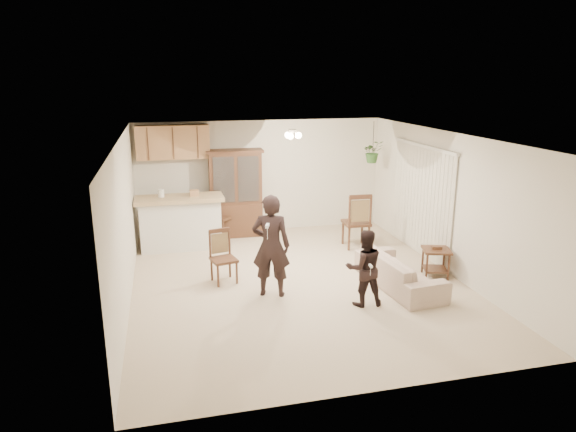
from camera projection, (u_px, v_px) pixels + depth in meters
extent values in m
plane|color=beige|center=(298.00, 283.00, 8.80)|extent=(6.50, 6.50, 0.00)
cube|color=silver|center=(299.00, 137.00, 8.14)|extent=(5.50, 6.50, 0.02)
cube|color=beige|center=(261.00, 177.00, 11.51)|extent=(5.50, 0.02, 2.50)
cube|color=beige|center=(377.00, 289.00, 5.42)|extent=(5.50, 0.02, 2.50)
cube|color=beige|center=(124.00, 223.00, 7.84)|extent=(0.02, 6.50, 2.50)
cube|color=beige|center=(448.00, 203.00, 9.10)|extent=(0.02, 6.50, 2.50)
cube|color=silver|center=(181.00, 225.00, 10.45)|extent=(1.60, 0.55, 1.00)
cube|color=tan|center=(179.00, 199.00, 10.30)|extent=(1.75, 0.70, 0.08)
cube|color=olive|center=(173.00, 142.00, 10.69)|extent=(1.50, 0.34, 0.70)
imported|color=#255120|center=(373.00, 152.00, 11.09)|extent=(0.43, 0.37, 0.48)
cylinder|color=black|center=(373.00, 137.00, 11.00)|extent=(0.01, 0.01, 0.65)
imported|color=beige|center=(400.00, 266.00, 8.56)|extent=(0.90, 1.93, 0.73)
imported|color=black|center=(271.00, 242.00, 8.09)|extent=(0.76, 0.62, 1.80)
imported|color=black|center=(364.00, 263.00, 7.79)|extent=(0.69, 0.55, 1.35)
cube|color=#381C14|center=(236.00, 219.00, 11.34)|extent=(1.13, 0.48, 0.75)
cube|color=#381C14|center=(235.00, 178.00, 11.09)|extent=(1.13, 0.43, 1.12)
cube|color=silver|center=(235.00, 178.00, 11.09)|extent=(0.97, 0.05, 0.98)
cube|color=#381C14|center=(234.00, 151.00, 10.94)|extent=(1.23, 0.51, 0.06)
cube|color=#381C14|center=(436.00, 250.00, 8.95)|extent=(0.58, 0.58, 0.04)
cube|color=#381C14|center=(435.00, 269.00, 9.05)|extent=(0.49, 0.49, 0.03)
cube|color=#381C14|center=(437.00, 248.00, 8.94)|extent=(0.19, 0.16, 0.06)
cube|color=#381C14|center=(224.00, 260.00, 8.73)|extent=(0.48, 0.48, 0.04)
cube|color=#926F49|center=(223.00, 246.00, 8.67)|extent=(0.30, 0.10, 0.35)
cube|color=#381C14|center=(223.00, 233.00, 8.61)|extent=(0.37, 0.12, 0.07)
cube|color=#381C14|center=(221.00, 217.00, 11.14)|extent=(0.68, 0.68, 0.05)
cube|color=#926F49|center=(221.00, 204.00, 11.06)|extent=(0.28, 0.28, 0.42)
cube|color=#381C14|center=(220.00, 191.00, 10.99)|extent=(0.34, 0.33, 0.08)
cube|color=#381C14|center=(356.00, 223.00, 10.55)|extent=(0.53, 0.53, 0.06)
cube|color=#926F49|center=(357.00, 208.00, 10.47)|extent=(0.38, 0.06, 0.44)
cube|color=#381C14|center=(357.00, 195.00, 10.39)|extent=(0.47, 0.06, 0.09)
cube|color=white|center=(267.00, 226.00, 7.62)|extent=(0.09, 0.15, 0.04)
cube|color=white|center=(371.00, 266.00, 7.51)|extent=(0.04, 0.11, 0.03)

